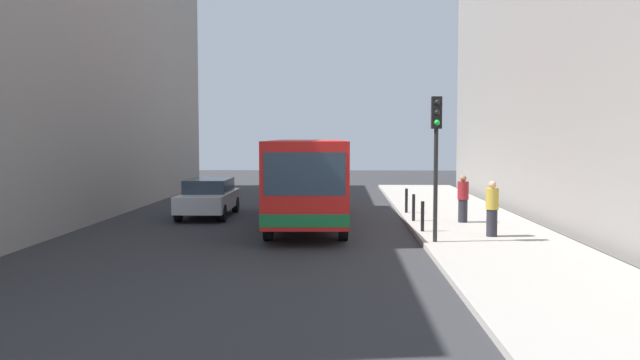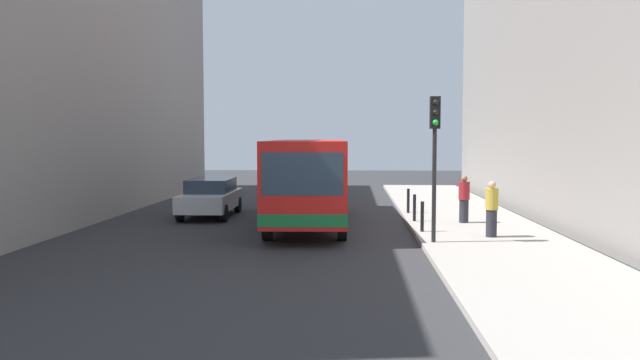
{
  "view_description": "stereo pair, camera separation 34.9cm",
  "coord_description": "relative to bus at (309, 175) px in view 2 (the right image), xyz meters",
  "views": [
    {
      "loc": [
        0.88,
        -19.46,
        3.12
      ],
      "look_at": [
        0.18,
        1.48,
        1.7
      ],
      "focal_mm": 35.7,
      "sensor_mm": 36.0,
      "label": 1
    },
    {
      "loc": [
        1.23,
        -19.45,
        3.12
      ],
      "look_at": [
        0.18,
        1.48,
        1.7
      ],
      "focal_mm": 35.7,
      "sensor_mm": 36.0,
      "label": 2
    }
  ],
  "objects": [
    {
      "name": "ground_plane",
      "position": [
        0.33,
        -3.58,
        -1.73
      ],
      "size": [
        80.0,
        80.0,
        0.0
      ],
      "primitive_type": "plane",
      "color": "#2D2D30"
    },
    {
      "name": "sidewalk",
      "position": [
        5.73,
        -3.58,
        -1.65
      ],
      "size": [
        4.4,
        40.0,
        0.15
      ],
      "primitive_type": "cube",
      "color": "#9E9991",
      "rests_on": "ground"
    },
    {
      "name": "building_left",
      "position": [
        -11.17,
        0.42,
        4.96
      ],
      "size": [
        7.0,
        32.0,
        13.36
      ],
      "primitive_type": "cube",
      "color": "gray",
      "rests_on": "ground"
    },
    {
      "name": "bus",
      "position": [
        0.0,
        0.0,
        0.0
      ],
      "size": [
        2.9,
        11.1,
        3.0
      ],
      "rotation": [
        0.0,
        0.0,
        3.18
      ],
      "color": "red",
      "rests_on": "ground"
    },
    {
      "name": "car_beside_bus",
      "position": [
        -3.98,
        1.59,
        -0.94
      ],
      "size": [
        1.88,
        4.41,
        1.48
      ],
      "rotation": [
        0.0,
        0.0,
        3.15
      ],
      "color": "silver",
      "rests_on": "ground"
    },
    {
      "name": "car_behind_bus",
      "position": [
        -0.06,
        11.42,
        -0.94
      ],
      "size": [
        2.05,
        4.49,
        1.48
      ],
      "rotation": [
        0.0,
        0.0,
        3.19
      ],
      "color": "#A5A8AD",
      "rests_on": "ground"
    },
    {
      "name": "traffic_light",
      "position": [
        3.88,
        -5.07,
        1.28
      ],
      "size": [
        0.28,
        0.33,
        4.1
      ],
      "color": "black",
      "rests_on": "sidewalk"
    },
    {
      "name": "bollard_near",
      "position": [
        3.78,
        -3.05,
        -1.1
      ],
      "size": [
        0.11,
        0.11,
        0.95
      ],
      "primitive_type": "cylinder",
      "color": "black",
      "rests_on": "sidewalk"
    },
    {
      "name": "bollard_mid",
      "position": [
        3.78,
        -0.57,
        -1.1
      ],
      "size": [
        0.11,
        0.11,
        0.95
      ],
      "primitive_type": "cylinder",
      "color": "black",
      "rests_on": "sidewalk"
    },
    {
      "name": "bollard_far",
      "position": [
        3.78,
        1.9,
        -1.1
      ],
      "size": [
        0.11,
        0.11,
        0.95
      ],
      "primitive_type": "cylinder",
      "color": "black",
      "rests_on": "sidewalk"
    },
    {
      "name": "pedestrian_near_signal",
      "position": [
        5.72,
        -4.03,
        -0.75
      ],
      "size": [
        0.38,
        0.38,
        1.67
      ],
      "rotation": [
        0.0,
        0.0,
        3.2
      ],
      "color": "#26262D",
      "rests_on": "sidewalk"
    },
    {
      "name": "pedestrian_mid_sidewalk",
      "position": [
        5.45,
        -0.87,
        -0.76
      ],
      "size": [
        0.38,
        0.38,
        1.64
      ],
      "rotation": [
        0.0,
        0.0,
        1.64
      ],
      "color": "#26262D",
      "rests_on": "sidewalk"
    }
  ]
}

